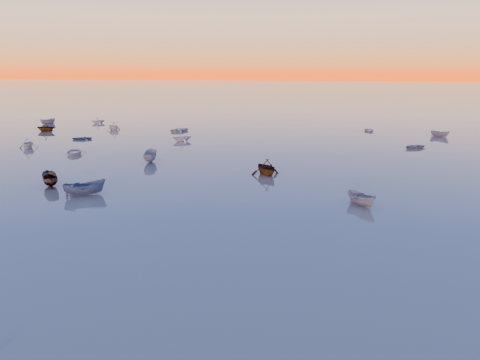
% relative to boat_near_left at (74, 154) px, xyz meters
% --- Properties ---
extents(ground, '(600.00, 600.00, 0.00)m').
position_rel_boat_near_left_xyz_m(ground, '(29.91, 56.25, 0.00)').
color(ground, '#605850').
rests_on(ground, ground).
extents(moored_fleet, '(124.00, 58.00, 1.20)m').
position_rel_boat_near_left_xyz_m(moored_fleet, '(29.91, 9.25, 0.00)').
color(moored_fleet, silver).
rests_on(moored_fleet, ground).
extents(boat_near_left, '(4.62, 3.28, 1.07)m').
position_rel_boat_near_left_xyz_m(boat_near_left, '(0.00, 0.00, 0.00)').
color(boat_near_left, silver).
rests_on(boat_near_left, ground).
extents(boat_near_center, '(3.72, 4.33, 1.41)m').
position_rel_boat_near_left_xyz_m(boat_near_center, '(12.43, -19.75, 0.00)').
color(boat_near_center, '#3B4F71').
rests_on(boat_near_center, ground).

